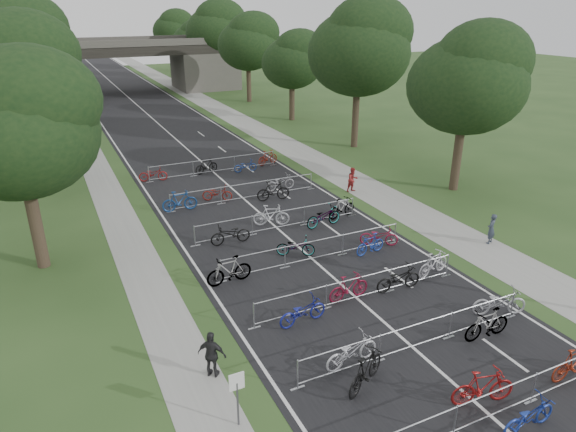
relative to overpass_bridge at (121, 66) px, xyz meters
name	(u,v)px	position (x,y,z in m)	size (l,w,h in m)	color
ground	(493,418)	(0.00, -65.00, -3.53)	(200.00, 200.00, 0.00)	#2C491F
road	(147,113)	(0.00, -15.00, -3.53)	(11.00, 140.00, 0.01)	black
sidewalk_right	(216,107)	(8.00, -15.00, -3.53)	(3.00, 140.00, 0.01)	gray
sidewalk_left	(74,119)	(-7.50, -15.00, -3.53)	(2.00, 140.00, 0.01)	gray
lane_markings	(147,113)	(0.00, -15.00, -3.53)	(0.12, 140.00, 0.00)	silver
overpass_bridge	(121,66)	(0.00, 0.00, 0.00)	(31.00, 8.00, 7.05)	#4D4C45
park_sign	(237,390)	(-6.80, -62.00, -2.27)	(0.45, 0.06, 1.83)	#4C4C51
tree_left_0	(19,127)	(-11.39, -49.07, 2.96)	(6.72, 6.72, 10.25)	#33261C
tree_right_0	(469,81)	(13.11, -49.07, 3.39)	(7.17, 7.17, 10.93)	#33261C
tree_left_1	(17,74)	(-11.39, -37.07, 3.77)	(7.56, 7.56, 11.53)	#33261C
tree_right_1	(360,49)	(13.11, -37.07, 4.37)	(8.18, 8.18, 12.47)	#33261C
tree_left_2	(16,46)	(-11.39, -25.07, 4.58)	(8.40, 8.40, 12.81)	#33261C
tree_right_2	(293,61)	(13.11, -25.07, 2.41)	(6.16, 6.16, 9.39)	#33261C
tree_left_3	(20,55)	(-11.39, -13.07, 2.96)	(6.72, 6.72, 10.25)	#33261C
tree_right_3	(249,43)	(13.11, -13.07, 3.39)	(7.17, 7.17, 10.93)	#33261C
tree_left_4	(19,39)	(-11.39, -1.07, 3.77)	(7.56, 7.56, 11.53)	#33261C
tree_right_4	(216,30)	(13.11, -1.07, 4.37)	(8.18, 8.18, 12.47)	#33261C
tree_left_5	(18,28)	(-11.39, 10.93, 4.58)	(8.40, 8.40, 12.81)	#33261C
tree_right_5	(193,40)	(13.11, 10.93, 2.41)	(6.16, 6.16, 9.39)	#33261C
tree_left_6	(21,36)	(-11.39, 22.93, 2.96)	(6.72, 6.72, 10.25)	#33261C
tree_right_6	(174,30)	(13.11, 22.93, 3.39)	(7.17, 7.17, 10.93)	#33261C
barrier_row_0	(496,404)	(0.00, -65.00, -2.99)	(9.70, 0.08, 1.10)	#A7AAAF
barrier_row_1	(416,336)	(0.00, -61.40, -2.99)	(9.70, 0.08, 1.10)	#A7AAAF
barrier_row_2	(359,288)	(0.00, -57.80, -2.99)	(9.70, 0.08, 1.10)	#A7AAAF
barrier_row_3	(315,251)	(0.00, -54.00, -2.99)	(9.70, 0.08, 1.10)	#A7AAAF
barrier_row_4	(279,220)	(0.00, -50.00, -2.99)	(9.70, 0.08, 1.10)	#A7AAAF
barrier_row_5	(245,192)	(0.00, -45.00, -2.99)	(9.70, 0.08, 1.10)	#A7AAAF
barrier_row_6	(214,166)	(0.00, -39.00, -2.99)	(9.70, 0.08, 1.10)	#A7AAAF
bike_1	(483,387)	(0.11, -64.38, -2.92)	(0.57, 2.03, 1.22)	maroon
bike_2	(529,416)	(0.50, -65.72, -3.03)	(0.67, 1.92, 1.01)	navy
bike_3	(575,363)	(3.63, -64.79, -2.95)	(0.55, 1.96, 1.18)	maroon
bike_4	(366,370)	(-2.64, -62.23, -2.90)	(0.59, 2.09, 1.26)	black
bike_5	(352,351)	(-2.47, -61.14, -2.99)	(0.72, 2.07, 1.09)	#BABAC2
bike_6	(487,324)	(2.71, -61.98, -2.94)	(0.56, 1.98, 1.19)	#A7AAAF
bike_7	(499,302)	(4.30, -61.04, -2.98)	(0.74, 2.11, 1.11)	#A5A5AD
bike_8	(302,311)	(-2.83, -58.28, -3.01)	(0.70, 2.00, 1.05)	navy
bike_9	(349,287)	(-0.37, -57.60, -2.96)	(0.54, 1.90, 1.14)	maroon
bike_10	(398,279)	(1.91, -57.84, -2.99)	(0.72, 2.07, 1.09)	black
bike_11	(433,264)	(4.11, -57.46, -2.96)	(0.53, 1.89, 1.14)	#BCBBC3
bike_12	(229,271)	(-4.30, -54.24, -2.91)	(0.58, 2.07, 1.24)	#A7AAAF
bike_13	(296,247)	(-0.55, -53.12, -3.05)	(0.64, 1.85, 0.97)	#A7AAAF
bike_14	(370,244)	(2.78, -54.50, -3.02)	(0.48, 1.71, 1.02)	#1C399D
bike_15	(379,236)	(3.71, -53.88, -3.04)	(0.66, 1.89, 0.99)	maroon
bike_16	(230,234)	(-2.91, -50.53, -2.99)	(0.72, 2.06, 1.08)	black
bike_17	(271,216)	(-0.14, -49.31, -2.94)	(0.56, 1.99, 1.19)	#B2B3BA
bike_18	(323,217)	(2.37, -50.61, -2.96)	(0.76, 2.17, 1.14)	#A7AAAF
bike_19	(342,208)	(3.93, -49.96, -2.95)	(0.55, 1.93, 1.16)	#A7AAAF
bike_20	(180,201)	(-4.06, -45.05, -2.92)	(0.58, 2.05, 1.23)	navy
bike_21	(217,193)	(-1.57, -44.37, -3.05)	(0.64, 1.84, 0.97)	maroon
bike_22	(273,191)	(1.55, -45.80, -2.92)	(0.58, 2.05, 1.23)	black
bike_23	(280,182)	(2.76, -44.24, -3.02)	(0.68, 1.95, 1.03)	gray
bike_24	(153,174)	(-4.30, -38.86, -3.04)	(0.66, 1.89, 0.99)	maroon
bike_25	(206,166)	(-0.50, -38.74, -3.00)	(0.51, 1.79, 1.07)	black
bike_26	(245,166)	(2.13, -39.63, -3.09)	(0.59, 1.69, 0.89)	#1C3E9B
bike_27	(268,157)	(4.30, -38.67, -2.99)	(0.51, 1.81, 1.09)	maroon
pedestrian_a	(491,229)	(8.91, -56.10, -2.75)	(0.57, 0.38, 1.57)	#2C3442
pedestrian_b	(353,180)	(6.80, -46.55, -2.74)	(0.77, 0.60, 1.59)	maroon
pedestrian_c	(212,355)	(-6.80, -59.66, -2.71)	(0.97, 0.40, 1.65)	black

